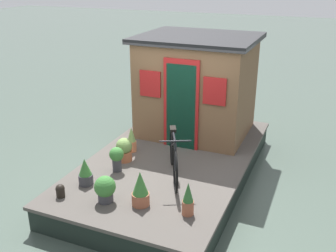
# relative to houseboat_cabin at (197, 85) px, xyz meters

# --- Properties ---
(ground_plane) EXTENTS (60.00, 60.00, 0.00)m
(ground_plane) POSITION_rel_houseboat_cabin_xyz_m (-1.37, 0.00, -1.52)
(ground_plane) COLOR #47564C
(houseboat_deck) EXTENTS (4.97, 2.84, 0.46)m
(houseboat_deck) POSITION_rel_houseboat_cabin_xyz_m (-1.37, 0.00, -1.28)
(houseboat_deck) COLOR #4C4742
(houseboat_deck) RESTS_ON ground_plane
(houseboat_cabin) EXTENTS (2.03, 2.39, 2.09)m
(houseboat_cabin) POSITION_rel_houseboat_cabin_xyz_m (0.00, 0.00, 0.00)
(houseboat_cabin) COLOR brown
(houseboat_cabin) RESTS_ON houseboat_deck
(bicycle) EXTENTS (1.52, 0.79, 0.86)m
(bicycle) POSITION_rel_houseboat_cabin_xyz_m (-2.08, -0.32, -0.66)
(bicycle) COLOR black
(bicycle) RESTS_ON houseboat_deck
(potted_plant_rosemary) EXTENTS (0.27, 0.27, 0.56)m
(potted_plant_rosemary) POSITION_rel_houseboat_cabin_xyz_m (-3.10, -0.19, -0.79)
(potted_plant_rosemary) COLOR #935138
(potted_plant_rosemary) RESTS_ON houseboat_deck
(potted_plant_basil) EXTENTS (0.19, 0.19, 0.50)m
(potted_plant_basil) POSITION_rel_houseboat_cabin_xyz_m (-1.47, 0.82, -0.82)
(potted_plant_basil) COLOR #C6754C
(potted_plant_basil) RESTS_ON houseboat_deck
(potted_plant_geranium) EXTENTS (0.24, 0.24, 0.47)m
(potted_plant_geranium) POSITION_rel_houseboat_cabin_xyz_m (-2.91, 0.92, -0.83)
(potted_plant_geranium) COLOR #38383D
(potted_plant_geranium) RESTS_ON houseboat_deck
(potted_plant_fern) EXTENTS (0.18, 0.18, 0.53)m
(potted_plant_fern) POSITION_rel_houseboat_cabin_xyz_m (-3.05, -0.94, -0.81)
(potted_plant_fern) COLOR #935138
(potted_plant_fern) RESTS_ON houseboat_deck
(potted_plant_thyme) EXTENTS (0.33, 0.33, 0.43)m
(potted_plant_thyme) POSITION_rel_houseboat_cabin_xyz_m (-3.23, 0.35, -0.83)
(potted_plant_thyme) COLOR #38383D
(potted_plant_thyme) RESTS_ON houseboat_deck
(potted_plant_sage) EXTENTS (0.26, 0.26, 0.45)m
(potted_plant_sage) POSITION_rel_houseboat_cabin_xyz_m (-2.29, 0.68, -0.79)
(potted_plant_sage) COLOR #38383D
(potted_plant_sage) RESTS_ON houseboat_deck
(potted_plant_ivy) EXTENTS (0.30, 0.30, 0.45)m
(potted_plant_ivy) POSITION_rel_houseboat_cabin_xyz_m (-1.88, 0.76, -0.83)
(potted_plant_ivy) COLOR #B2603D
(potted_plant_ivy) RESTS_ON houseboat_deck
(mooring_bollard) EXTENTS (0.14, 0.14, 0.22)m
(mooring_bollard) POSITION_rel_houseboat_cabin_xyz_m (-3.39, 1.07, -0.95)
(mooring_bollard) COLOR black
(mooring_bollard) RESTS_ON houseboat_deck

